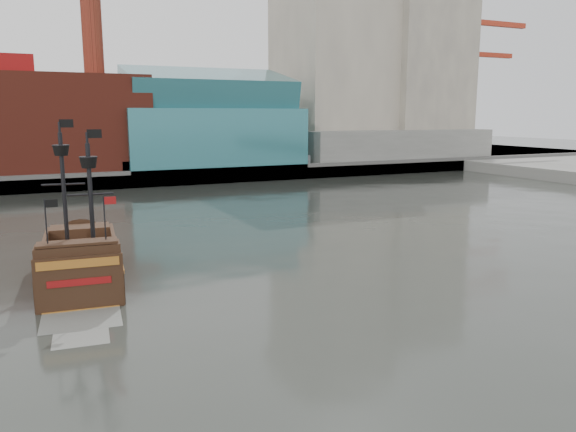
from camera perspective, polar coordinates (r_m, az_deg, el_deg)
ground at (r=33.06m, az=12.41°, el=-9.56°), size 400.00×400.00×0.00m
promenade_far at (r=118.53m, az=-15.68°, el=5.04°), size 220.00×60.00×2.00m
seawall at (r=89.66m, az=-12.54°, el=3.79°), size 220.00×1.00×2.60m
skyline at (r=112.59m, az=-12.90°, el=16.93°), size 149.00×45.00×62.00m
crane_a at (r=144.85m, az=17.99°, el=13.00°), size 22.50×4.00×32.25m
crane_b at (r=158.55m, az=18.01°, el=11.44°), size 19.10×4.00×26.25m
pirate_ship at (r=40.14m, az=-20.29°, el=-4.85°), size 6.04×15.80×11.56m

